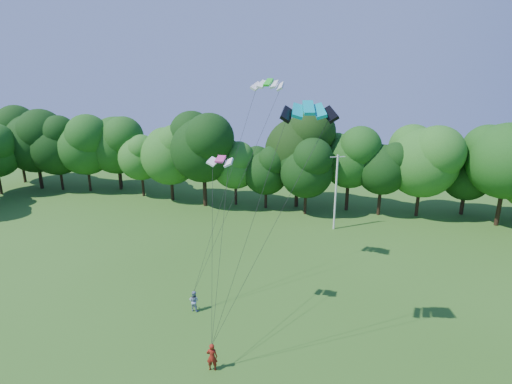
# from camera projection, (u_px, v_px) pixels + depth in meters

# --- Properties ---
(utility_pole) EXTENTS (1.66, 0.82, 8.94)m
(utility_pole) POSITION_uv_depth(u_px,v_px,m) (336.00, 192.00, 46.17)
(utility_pole) COLOR silver
(utility_pole) RESTS_ON ground
(kite_flyer_left) EXTENTS (0.76, 0.59, 1.87)m
(kite_flyer_left) POSITION_uv_depth(u_px,v_px,m) (212.00, 357.00, 24.52)
(kite_flyer_left) COLOR maroon
(kite_flyer_left) RESTS_ON ground
(kite_flyer_right) EXTENTS (0.88, 0.72, 1.66)m
(kite_flyer_right) POSITION_uv_depth(u_px,v_px,m) (194.00, 301.00, 30.79)
(kite_flyer_right) COLOR #8899BE
(kite_flyer_right) RESTS_ON ground
(kite_teal) EXTENTS (3.22, 2.00, 0.75)m
(kite_teal) POSITION_uv_depth(u_px,v_px,m) (309.00, 108.00, 22.07)
(kite_teal) COLOR #059BA4
(kite_teal) RESTS_ON ground
(kite_green) EXTENTS (2.74, 1.48, 0.63)m
(kite_green) POSITION_uv_depth(u_px,v_px,m) (268.00, 82.00, 32.33)
(kite_green) COLOR #1FCF22
(kite_green) RESTS_ON ground
(kite_pink) EXTENTS (1.73, 0.84, 0.40)m
(kite_pink) POSITION_uv_depth(u_px,v_px,m) (220.00, 159.00, 26.86)
(kite_pink) COLOR #D63B8A
(kite_pink) RESTS_ON ground
(tree_back_west) EXTENTS (9.74, 9.74, 14.17)m
(tree_back_west) POSITION_uv_depth(u_px,v_px,m) (116.00, 134.00, 61.48)
(tree_back_west) COLOR #371E16
(tree_back_west) RESTS_ON ground
(tree_back_center) EXTENTS (9.75, 9.75, 14.19)m
(tree_back_center) POSITION_uv_depth(u_px,v_px,m) (298.00, 143.00, 53.11)
(tree_back_center) COLOR black
(tree_back_center) RESTS_ON ground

